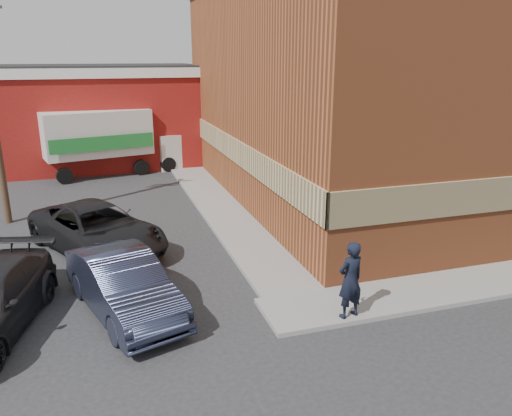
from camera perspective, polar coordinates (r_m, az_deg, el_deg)
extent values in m
plane|color=#28282B|center=(13.26, 1.88, -10.45)|extent=(90.00, 90.00, 0.00)
cube|color=#A44F2A|center=(23.68, 14.52, 12.62)|extent=(14.00, 18.00, 9.00)
cube|color=#D5BB83|center=(21.14, -2.49, 6.64)|extent=(0.08, 18.16, 1.00)
cube|color=gray|center=(21.45, -4.63, 0.60)|extent=(1.80, 18.00, 0.12)
cube|color=maroon|center=(31.34, -21.55, 9.27)|extent=(16.00, 8.00, 5.00)
cube|color=silver|center=(31.14, -22.11, 14.27)|extent=(16.30, 8.30, 0.50)
cube|color=black|center=(31.14, -22.18, 14.82)|extent=(16.00, 8.00, 0.10)
imported|color=black|center=(12.03, 10.73, -8.08)|extent=(0.78, 0.60, 1.90)
imported|color=#282C42|center=(12.75, -14.89, -8.45)|extent=(2.88, 4.84, 1.51)
imported|color=black|center=(16.89, -17.73, -2.27)|extent=(4.81, 6.04, 1.53)
cube|color=silver|center=(27.34, -17.73, 8.16)|extent=(5.67, 3.27, 2.31)
cube|color=#207A31|center=(26.36, -17.11, 7.13)|extent=(5.03, 1.17, 0.71)
cube|color=silver|center=(28.51, -10.70, 6.38)|extent=(2.00, 2.26, 1.96)
cylinder|color=black|center=(26.45, -21.03, 3.43)|extent=(0.84, 0.44, 0.80)
cylinder|color=black|center=(28.16, -21.68, 4.13)|extent=(0.84, 0.44, 0.80)
cylinder|color=black|center=(27.32, -12.95, 4.55)|extent=(0.84, 0.44, 0.80)
cylinder|color=black|center=(28.99, -14.05, 5.18)|extent=(0.84, 0.44, 0.80)
cylinder|color=black|center=(27.80, -9.99, 4.94)|extent=(0.84, 0.44, 0.80)
cylinder|color=black|center=(29.44, -11.24, 5.54)|extent=(0.84, 0.44, 0.80)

